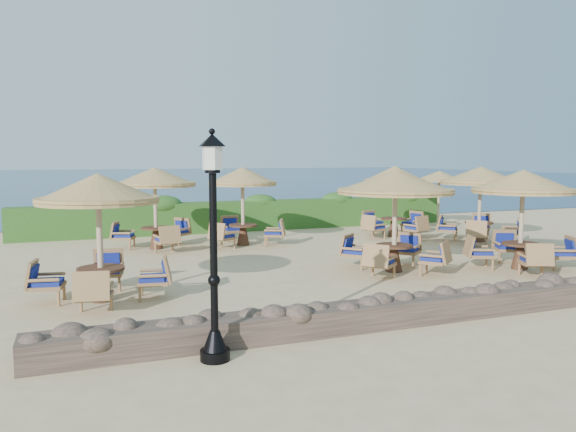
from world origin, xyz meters
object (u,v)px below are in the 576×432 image
(cafe_set_1, at_px, (395,200))
(cafe_set_2, at_px, (522,203))
(cafe_set_4, at_px, (243,193))
(cafe_set_5, at_px, (394,193))
(cafe_set_3, at_px, (155,191))
(cafe_set_6, at_px, (480,190))
(lamp_post, at_px, (214,256))
(cafe_set_0, at_px, (99,218))
(extra_parasol, at_px, (439,176))

(cafe_set_1, relative_size, cafe_set_2, 1.07)
(cafe_set_4, relative_size, cafe_set_5, 0.96)
(cafe_set_3, distance_m, cafe_set_4, 2.88)
(cafe_set_2, bearing_deg, cafe_set_1, 164.29)
(cafe_set_1, height_order, cafe_set_6, same)
(cafe_set_2, height_order, cafe_set_6, same)
(cafe_set_1, bearing_deg, cafe_set_3, 131.66)
(lamp_post, distance_m, cafe_set_1, 7.52)
(cafe_set_4, xyz_separation_m, cafe_set_5, (5.88, -0.04, -0.13))
(cafe_set_2, xyz_separation_m, cafe_set_5, (0.13, 6.55, -0.14))
(cafe_set_3, relative_size, cafe_set_6, 0.99)
(cafe_set_5, distance_m, cafe_set_6, 3.06)
(cafe_set_6, bearing_deg, cafe_set_0, -163.28)
(cafe_set_3, height_order, cafe_set_5, same)
(extra_parasol, bearing_deg, cafe_set_4, -169.48)
(lamp_post, bearing_deg, cafe_set_3, 86.72)
(cafe_set_0, relative_size, cafe_set_4, 1.04)
(cafe_set_2, distance_m, cafe_set_6, 4.88)
(extra_parasol, bearing_deg, cafe_set_0, -150.85)
(cafe_set_3, xyz_separation_m, cafe_set_4, (2.86, -0.30, -0.10))
(extra_parasol, distance_m, cafe_set_0, 16.03)
(cafe_set_1, bearing_deg, cafe_set_4, 113.31)
(cafe_set_0, bearing_deg, lamp_post, -71.66)
(extra_parasol, distance_m, cafe_set_1, 9.95)
(lamp_post, relative_size, cafe_set_2, 1.17)
(cafe_set_1, bearing_deg, cafe_set_5, 58.48)
(lamp_post, bearing_deg, cafe_set_4, 71.40)
(cafe_set_3, xyz_separation_m, cafe_set_6, (10.85, -2.55, -0.05))
(cafe_set_0, height_order, cafe_set_4, same)
(cafe_set_2, height_order, cafe_set_3, same)
(cafe_set_4, height_order, cafe_set_6, same)
(extra_parasol, relative_size, cafe_set_6, 0.86)
(cafe_set_0, height_order, cafe_set_2, same)
(lamp_post, xyz_separation_m, cafe_set_2, (9.21, 3.72, 0.23))
(lamp_post, distance_m, extra_parasol, 17.41)
(extra_parasol, height_order, cafe_set_4, cafe_set_4)
(lamp_post, bearing_deg, cafe_set_1, 38.23)
(extra_parasol, height_order, cafe_set_5, cafe_set_5)
(cafe_set_1, relative_size, cafe_set_3, 1.10)
(cafe_set_1, xyz_separation_m, cafe_set_2, (3.31, -0.93, -0.10))
(extra_parasol, height_order, cafe_set_1, cafe_set_1)
(cafe_set_5, bearing_deg, cafe_set_2, -91.17)
(cafe_set_6, bearing_deg, cafe_set_4, 164.29)
(cafe_set_2, distance_m, cafe_set_3, 11.02)
(lamp_post, height_order, cafe_set_6, lamp_post)
(lamp_post, distance_m, cafe_set_2, 9.94)
(cafe_set_3, bearing_deg, cafe_set_5, -2.21)
(cafe_set_1, height_order, cafe_set_2, same)
(cafe_set_6, bearing_deg, cafe_set_5, 133.70)
(cafe_set_2, bearing_deg, cafe_set_3, 141.35)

